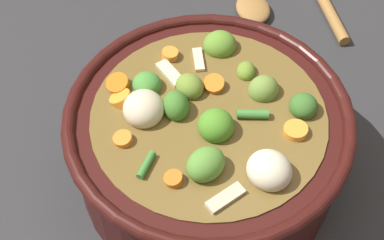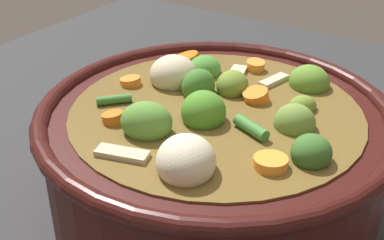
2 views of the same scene
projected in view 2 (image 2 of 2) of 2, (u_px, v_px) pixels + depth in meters
The scene contains 2 objects.
ground_plane at pixel (213, 210), 0.52m from camera, with size 1.10×1.10×0.00m, color #2D2D30.
cooking_pot at pixel (215, 157), 0.49m from camera, with size 0.32×0.32×0.14m.
Camera 2 is at (0.20, -0.35, 0.33)m, focal length 48.20 mm.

